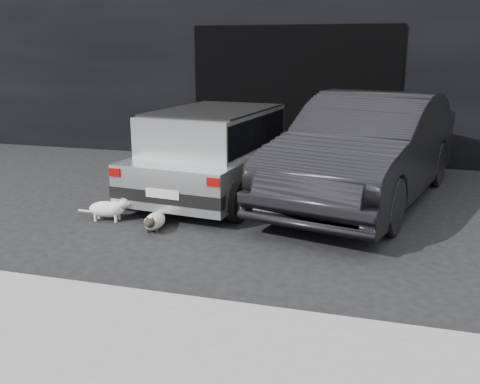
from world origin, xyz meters
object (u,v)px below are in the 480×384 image
(silver_hatchback, at_px, (218,148))
(second_car, at_px, (368,148))
(cat_white, at_px, (109,209))
(cat_siamese, at_px, (154,221))

(silver_hatchback, relative_size, second_car, 0.79)
(silver_hatchback, relative_size, cat_white, 5.30)
(silver_hatchback, height_order, second_car, second_car)
(second_car, bearing_deg, cat_siamese, -125.46)
(cat_siamese, distance_m, cat_white, 0.75)
(second_car, height_order, cat_white, second_car)
(cat_siamese, bearing_deg, cat_white, -25.34)
(silver_hatchback, xyz_separation_m, second_car, (2.19, 0.24, 0.06))
(silver_hatchback, xyz_separation_m, cat_siamese, (-0.22, -1.86, -0.60))
(cat_white, bearing_deg, cat_siamese, 67.90)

